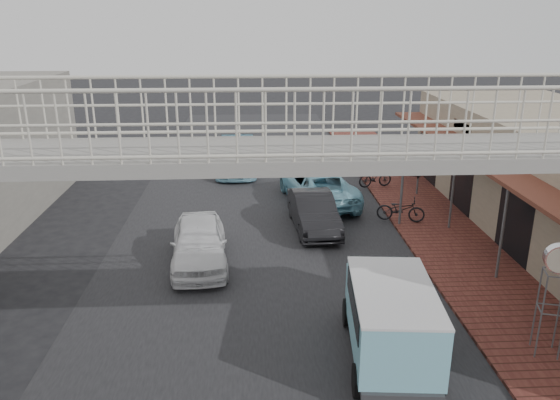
{
  "coord_description": "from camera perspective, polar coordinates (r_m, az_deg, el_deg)",
  "views": [
    {
      "loc": [
        -0.22,
        -13.07,
        7.36
      ],
      "look_at": [
        0.67,
        3.41,
        1.8
      ],
      "focal_mm": 35.0,
      "sensor_mm": 36.0,
      "label": 1
    }
  ],
  "objects": [
    {
      "name": "sidewalk",
      "position": [
        18.9,
        18.08,
        -5.12
      ],
      "size": [
        3.0,
        40.0,
        0.1
      ],
      "primitive_type": "cube",
      "color": "brown",
      "rests_on": "ground"
    },
    {
      "name": "street_clock",
      "position": [
        13.25,
        27.13,
        -5.98
      ],
      "size": [
        0.69,
        0.63,
        2.66
      ],
      "rotation": [
        0.0,
        0.0,
        -0.27
      ],
      "color": "#59595B",
      "rests_on": "sidewalk"
    },
    {
      "name": "motorcycle_near",
      "position": [
        20.76,
        12.5,
        -0.95
      ],
      "size": [
        1.86,
        1.07,
        0.92
      ],
      "primitive_type": "imported",
      "rotation": [
        0.0,
        0.0,
        1.29
      ],
      "color": "black",
      "rests_on": "sidewalk"
    },
    {
      "name": "road_strip",
      "position": [
        15.0,
        -1.89,
        -10.75
      ],
      "size": [
        10.0,
        60.0,
        0.01
      ],
      "primitive_type": "cube",
      "color": "black",
      "rests_on": "ground"
    },
    {
      "name": "angkot_far",
      "position": [
        27.31,
        -4.55,
        4.47
      ],
      "size": [
        2.0,
        4.91,
        1.42
      ],
      "primitive_type": "imported",
      "rotation": [
        0.0,
        0.0,
        -0.0
      ],
      "color": "#6AA2B9",
      "rests_on": "ground"
    },
    {
      "name": "angkot_curb",
      "position": [
        22.64,
        3.94,
        1.57
      ],
      "size": [
        3.16,
        5.61,
        1.48
      ],
      "primitive_type": "imported",
      "rotation": [
        0.0,
        0.0,
        3.28
      ],
      "color": "#77B9CE",
      "rests_on": "ground"
    },
    {
      "name": "motorcycle_far",
      "position": [
        24.73,
        9.93,
        2.4
      ],
      "size": [
        1.62,
        0.76,
        0.94
      ],
      "primitive_type": "imported",
      "rotation": [
        0.0,
        0.0,
        1.79
      ],
      "color": "black",
      "rests_on": "sidewalk"
    },
    {
      "name": "arrow_sign",
      "position": [
        19.91,
        14.75,
        3.4
      ],
      "size": [
        1.68,
        1.12,
        2.78
      ],
      "rotation": [
        0.0,
        0.0,
        -0.32
      ],
      "color": "#59595B",
      "rests_on": "sidewalk"
    },
    {
      "name": "dark_sedan",
      "position": [
        19.76,
        3.53,
        -1.23
      ],
      "size": [
        1.69,
        4.11,
        1.33
      ],
      "primitive_type": "imported",
      "rotation": [
        0.0,
        0.0,
        0.07
      ],
      "color": "black",
      "rests_on": "ground"
    },
    {
      "name": "white_hatchback",
      "position": [
        17.13,
        -8.46,
        -4.43
      ],
      "size": [
        2.02,
        4.31,
        1.43
      ],
      "primitive_type": "imported",
      "rotation": [
        0.0,
        0.0,
        0.08
      ],
      "color": "white",
      "rests_on": "ground"
    },
    {
      "name": "angkot_van",
      "position": [
        12.45,
        11.47,
        -11.41
      ],
      "size": [
        2.1,
        4.03,
        1.91
      ],
      "rotation": [
        0.0,
        0.0,
        -0.09
      ],
      "color": "black",
      "rests_on": "ground"
    },
    {
      "name": "ground",
      "position": [
        15.01,
        -1.89,
        -10.77
      ],
      "size": [
        120.0,
        120.0,
        0.0
      ],
      "primitive_type": "plane",
      "color": "black",
      "rests_on": "ground"
    },
    {
      "name": "footbridge",
      "position": [
        10.0,
        -1.55,
        -6.14
      ],
      "size": [
        16.4,
        2.4,
        6.34
      ],
      "color": "gray",
      "rests_on": "ground"
    }
  ]
}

